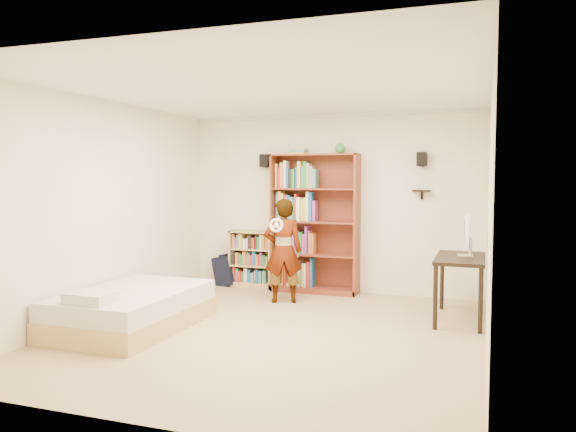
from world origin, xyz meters
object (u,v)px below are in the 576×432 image
object	(u,v)px
daybed	(132,304)
low_bookshelf	(252,259)
computer_desk	(460,289)
tall_bookshelf	(315,224)
person	(283,251)

from	to	relation	value
daybed	low_bookshelf	bearing A→B (deg)	82.55
computer_desk	daybed	bearing A→B (deg)	-155.36
tall_bookshelf	daybed	world-z (taller)	tall_bookshelf
daybed	person	distance (m)	2.25
tall_bookshelf	low_bookshelf	distance (m)	1.22
daybed	person	bearing A→B (deg)	57.19
daybed	person	xyz separation A→B (m)	(1.19, 1.85, 0.45)
person	daybed	bearing A→B (deg)	35.04
tall_bookshelf	person	distance (m)	0.89
tall_bookshelf	computer_desk	world-z (taller)	tall_bookshelf
low_bookshelf	computer_desk	world-z (taller)	low_bookshelf
low_bookshelf	person	bearing A→B (deg)	-45.91
tall_bookshelf	low_bookshelf	size ratio (longest dim) A/B	2.34
tall_bookshelf	daybed	xyz separation A→B (m)	(-1.41, -2.66, -0.77)
computer_desk	tall_bookshelf	bearing A→B (deg)	154.41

